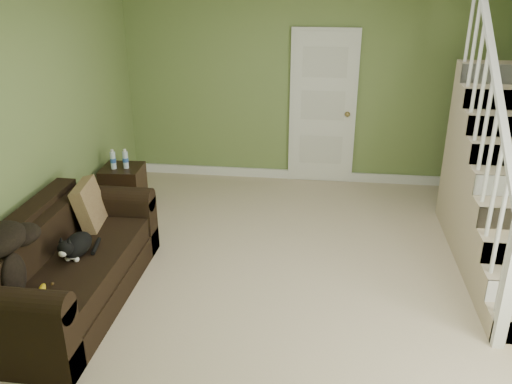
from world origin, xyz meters
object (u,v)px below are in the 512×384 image
(cat, at_px, (76,246))
(sofa, at_px, (67,269))
(side_table, at_px, (124,188))
(banana, at_px, (42,291))

(cat, bearing_deg, sofa, -177.98)
(sofa, distance_m, side_table, 1.90)
(side_table, relative_size, cat, 1.46)
(cat, relative_size, banana, 2.82)
(side_table, bearing_deg, banana, -83.53)
(sofa, xyz_separation_m, cat, (0.12, -0.00, 0.23))
(sofa, distance_m, cat, 0.26)
(side_table, bearing_deg, cat, -80.98)
(cat, xyz_separation_m, banana, (-0.02, -0.57, -0.07))
(sofa, height_order, banana, sofa)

